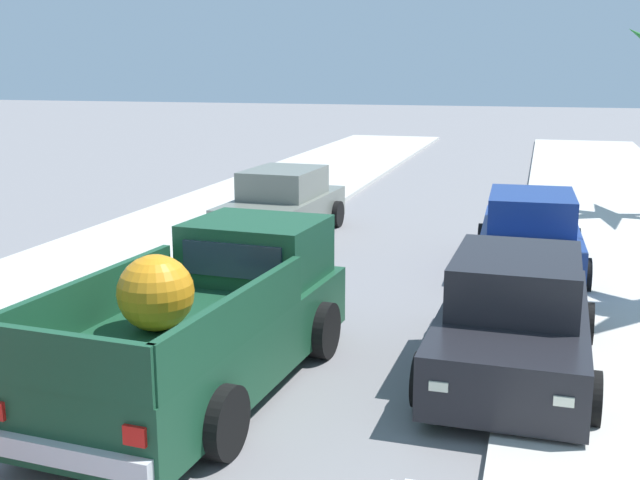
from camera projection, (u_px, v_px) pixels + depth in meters
name	position (u px, v px, depth m)	size (l,w,h in m)	color
sidewalk_left	(105.00, 271.00, 14.62)	(4.77, 60.00, 0.12)	beige
curb_left	(153.00, 276.00, 14.36)	(0.16, 60.00, 0.10)	silver
curb_right	(601.00, 311.00, 12.26)	(0.16, 60.00, 0.10)	silver
pickup_truck	(209.00, 322.00, 9.40)	(2.48, 5.33, 1.84)	#19472D
car_left_near	(530.00, 236.00, 14.63)	(2.12, 4.30, 1.54)	navy
car_left_mid	(283.00, 205.00, 17.95)	(2.18, 4.32, 1.54)	slate
car_left_far	(514.00, 320.00, 9.77)	(2.10, 4.29, 1.54)	black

